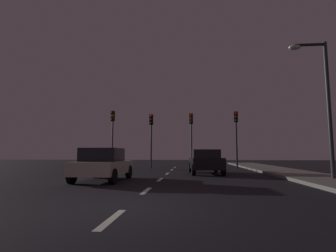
{
  "coord_description": "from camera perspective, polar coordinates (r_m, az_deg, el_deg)",
  "views": [
    {
      "loc": [
        1.52,
        -6.16,
        1.23
      ],
      "look_at": [
        -0.3,
        13.99,
        3.4
      ],
      "focal_mm": 27.77,
      "sensor_mm": 36.0,
      "label": 1
    }
  ],
  "objects": [
    {
      "name": "ground_plane",
      "position": [
        13.3,
        -1.47,
        -11.44
      ],
      "size": [
        80.0,
        80.0,
        0.0
      ],
      "primitive_type": "plane",
      "color": "black"
    },
    {
      "name": "sidewalk_curb_right",
      "position": [
        14.5,
        29.97,
        -9.9
      ],
      "size": [
        3.0,
        40.0,
        0.15
      ],
      "primitive_type": "cube",
      "color": "gray",
      "rests_on": "ground_plane"
    },
    {
      "name": "lane_stripe_nearest",
      "position": [
        5.33,
        -12.3,
        -19.33
      ],
      "size": [
        0.16,
        1.6,
        0.01
      ],
      "primitive_type": "cube",
      "color": "silver",
      "rests_on": "ground_plane"
    },
    {
      "name": "lane_stripe_second",
      "position": [
        8.97,
        -4.81,
        -13.98
      ],
      "size": [
        0.16,
        1.6,
        0.01
      ],
      "primitive_type": "cube",
      "color": "silver",
      "rests_on": "ground_plane"
    },
    {
      "name": "lane_stripe_third",
      "position": [
        12.71,
        -1.79,
        -11.67
      ],
      "size": [
        0.16,
        1.6,
        0.01
      ],
      "primitive_type": "cube",
      "color": "silver",
      "rests_on": "ground_plane"
    },
    {
      "name": "lane_stripe_fourth",
      "position": [
        16.48,
        -0.16,
        -10.4
      ],
      "size": [
        0.16,
        1.6,
        0.01
      ],
      "primitive_type": "cube",
      "color": "silver",
      "rests_on": "ground_plane"
    },
    {
      "name": "lane_stripe_fifth",
      "position": [
        20.25,
        0.85,
        -9.6
      ],
      "size": [
        0.16,
        1.6,
        0.01
      ],
      "primitive_type": "cube",
      "color": "silver",
      "rests_on": "ground_plane"
    },
    {
      "name": "lane_stripe_sixth",
      "position": [
        24.04,
        1.54,
        -9.05
      ],
      "size": [
        0.16,
        1.6,
        0.01
      ],
      "primitive_type": "cube",
      "color": "silver",
      "rests_on": "ground_plane"
    },
    {
      "name": "traffic_signal_far_left",
      "position": [
        23.25,
        -12.07,
        -0.39
      ],
      "size": [
        0.32,
        0.38,
        5.0
      ],
      "color": "#4C4C51",
      "rests_on": "ground_plane"
    },
    {
      "name": "traffic_signal_center_left",
      "position": [
        22.45,
        -3.71,
        -0.93
      ],
      "size": [
        0.32,
        0.38,
        4.63
      ],
      "color": "#2D2D30",
      "rests_on": "ground_plane"
    },
    {
      "name": "traffic_signal_center_right",
      "position": [
        22.19,
        5.13,
        -0.78
      ],
      "size": [
        0.32,
        0.38,
        4.68
      ],
      "color": "#4C4C51",
      "rests_on": "ground_plane"
    },
    {
      "name": "traffic_signal_far_right",
      "position": [
        22.51,
        14.74,
        -0.51
      ],
      "size": [
        0.32,
        0.38,
        4.78
      ],
      "color": "black",
      "rests_on": "ground_plane"
    },
    {
      "name": "car_stopped_ahead",
      "position": [
        16.46,
        8.22,
        -7.69
      ],
      "size": [
        2.14,
        3.94,
        1.5
      ],
      "color": "black",
      "rests_on": "ground_plane"
    },
    {
      "name": "car_adjacent_lane",
      "position": [
        12.5,
        -14.03,
        -8.15
      ],
      "size": [
        1.98,
        3.87,
        1.5
      ],
      "color": "beige",
      "rests_on": "ground_plane"
    },
    {
      "name": "street_lamp_right",
      "position": [
        13.95,
        30.68,
        5.86
      ],
      "size": [
        1.74,
        0.36,
        6.45
      ],
      "color": "#2D2D30",
      "rests_on": "ground_plane"
    }
  ]
}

